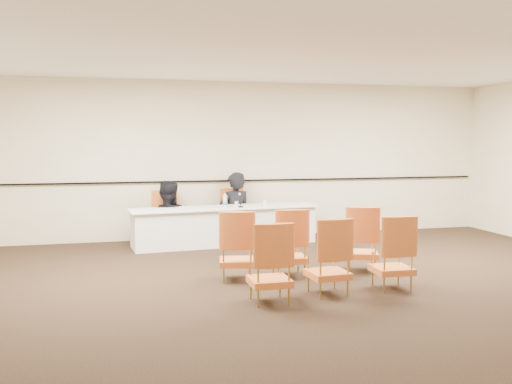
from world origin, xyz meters
TOP-DOWN VIEW (x-y plane):
  - floor at (0.00, 0.00)m, footprint 10.00×10.00m
  - ceiling at (0.00, 0.00)m, footprint 10.00×10.00m
  - wall_back at (0.00, 4.00)m, footprint 10.00×0.04m
  - wall_rail at (0.00, 3.96)m, footprint 9.80×0.04m
  - panel_table at (-0.59, 3.20)m, footprint 3.46×1.11m
  - panelist_main at (-0.28, 3.75)m, footprint 0.74×0.58m
  - panelist_main_chair at (-0.28, 3.75)m, footprint 0.54×0.54m
  - panelist_second at (-1.58, 3.63)m, footprint 0.94×0.80m
  - panelist_second_chair at (-1.58, 3.63)m, footprint 0.54×0.54m
  - papers at (-0.12, 3.18)m, footprint 0.33×0.26m
  - microphone at (-0.32, 3.09)m, footprint 0.11×0.19m
  - water_bottle at (-0.59, 3.14)m, footprint 0.09×0.09m
  - drinking_glass at (-0.37, 3.20)m, footprint 0.08×0.08m
  - coffee_cup at (0.13, 3.10)m, footprint 0.08×0.08m
  - aud_chair_front_left at (-0.93, 0.58)m, footprint 0.59×0.59m
  - aud_chair_front_mid at (-0.19, 0.61)m, footprint 0.54×0.54m
  - aud_chair_front_right at (0.91, 0.65)m, footprint 0.64×0.64m
  - aud_chair_back_left at (-0.79, -0.55)m, footprint 0.50×0.50m
  - aud_chair_back_mid at (-0.01, -0.38)m, footprint 0.53×0.53m
  - aud_chair_back_right at (0.87, -0.35)m, footprint 0.52×0.52m

SIDE VIEW (x-z plane):
  - floor at x=0.00m, z-range 0.00..0.00m
  - panelist_second at x=-1.58m, z-range -0.57..1.14m
  - panel_table at x=-0.59m, z-range 0.00..0.68m
  - panelist_main at x=-0.28m, z-range -0.52..1.28m
  - panelist_main_chair at x=-0.28m, z-range 0.00..0.95m
  - panelist_second_chair at x=-1.58m, z-range 0.00..0.95m
  - aud_chair_front_left at x=-0.93m, z-range 0.00..0.95m
  - aud_chair_front_mid at x=-0.19m, z-range 0.00..0.95m
  - aud_chair_front_right at x=0.91m, z-range 0.00..0.95m
  - aud_chair_back_left at x=-0.79m, z-range 0.00..0.95m
  - aud_chair_back_mid at x=-0.01m, z-range 0.00..0.95m
  - aud_chair_back_right at x=0.87m, z-range 0.00..0.95m
  - papers at x=-0.12m, z-range 0.68..0.68m
  - drinking_glass at x=-0.37m, z-range 0.68..0.78m
  - coffee_cup at x=0.13m, z-range 0.68..0.80m
  - water_bottle at x=-0.59m, z-range 0.68..0.94m
  - microphone at x=-0.32m, z-range 0.68..0.94m
  - wall_rail at x=0.00m, z-range 1.09..1.11m
  - wall_back at x=0.00m, z-range 0.00..3.00m
  - ceiling at x=0.00m, z-range 3.00..3.00m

